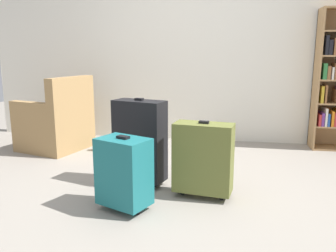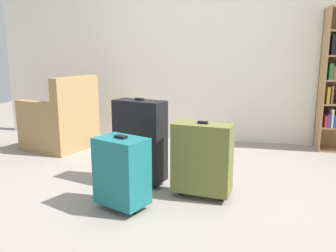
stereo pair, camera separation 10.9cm
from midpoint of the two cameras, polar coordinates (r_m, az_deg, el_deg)
The scene contains 7 objects.
ground_plane at distance 3.03m, azimuth 1.39°, elevation -11.03°, with size 9.93×9.93×0.00m, color gray.
back_wall at distance 4.77m, azimuth 5.90°, elevation 13.28°, with size 5.68×0.10×2.60m, color silver.
armchair at distance 4.54m, azimuth -16.23°, elevation 0.46°, with size 0.87×0.87×0.90m.
mug at distance 4.40m, azimuth -10.30°, elevation -3.23°, with size 0.12×0.08×0.10m.
suitcase_teal at distance 2.68m, azimuth -6.36°, elevation -7.30°, with size 0.45×0.39×0.58m.
suitcase_black at distance 3.15m, azimuth -3.58°, elevation -2.31°, with size 0.50×0.33×0.79m.
suitcase_olive at distance 2.88m, azimuth 6.65°, elevation -5.25°, with size 0.50×0.29×0.64m.
Camera 2 is at (0.55, -2.74, 1.18)m, focal length 37.46 mm.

